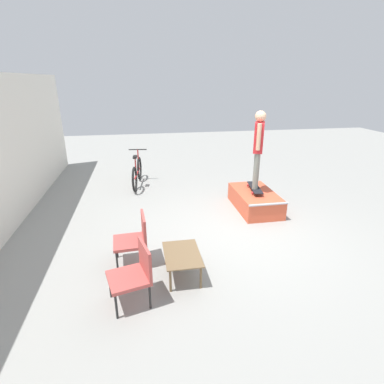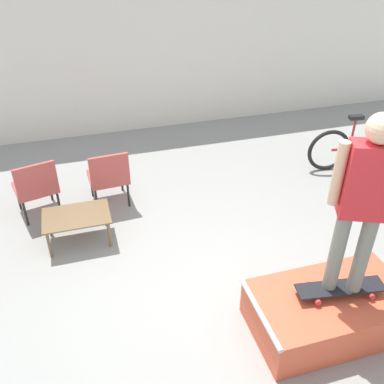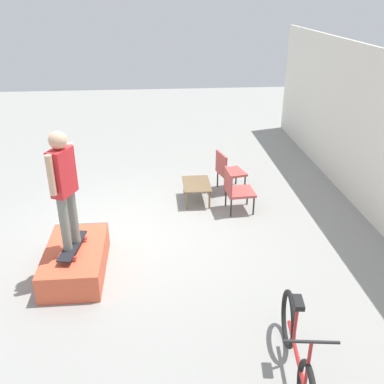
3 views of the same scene
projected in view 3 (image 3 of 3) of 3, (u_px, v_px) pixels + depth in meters
name	position (u px, v px, depth m)	size (l,w,h in m)	color
ground_plane	(131.00, 232.00, 7.59)	(24.00, 24.00, 0.00)	gray
skate_ramp_box	(76.00, 260.00, 6.45)	(1.52, 0.86, 0.45)	#DB5638
skateboard_on_ramp	(73.00, 246.00, 6.26)	(0.86, 0.34, 0.07)	black
person_skater	(63.00, 181.00, 5.82)	(0.53, 0.33, 1.73)	gray
coffee_table	(196.00, 185.00, 8.57)	(0.80, 0.54, 0.39)	brown
patio_chair_left	(228.00, 170.00, 8.99)	(0.63, 0.63, 0.85)	black
patio_chair_right	(236.00, 189.00, 8.13)	(0.55, 0.55, 0.85)	black
bicycle	(297.00, 352.00, 4.61)	(1.77, 0.52, 0.96)	black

